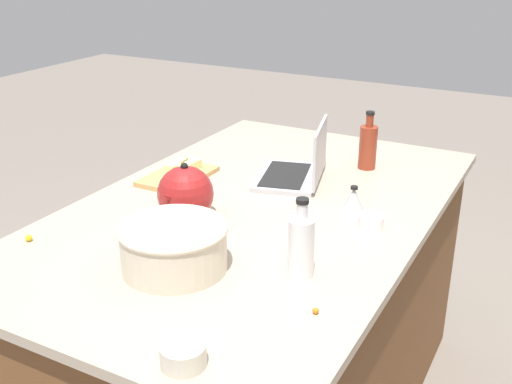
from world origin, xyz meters
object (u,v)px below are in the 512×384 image
at_px(butter_stick_left, 177,166).
at_px(kitchen_timer, 354,198).
at_px(cutting_board, 178,176).
at_px(butter_stick_right, 189,167).
at_px(ramekin_small, 183,355).
at_px(bottle_vinegar, 301,245).
at_px(kettle, 185,195).
at_px(mixing_bowl_large, 174,246).
at_px(laptop, 298,169).
at_px(ramekin_medium, 371,222).
at_px(bottle_soy, 368,146).

height_order(butter_stick_left, kitchen_timer, kitchen_timer).
bearing_deg(butter_stick_left, cutting_board, 37.31).
xyz_separation_m(butter_stick_right, ramekin_small, (0.93, 0.61, -0.01)).
bearing_deg(kitchen_timer, bottle_vinegar, 3.46).
height_order(kettle, butter_stick_right, kettle).
height_order(mixing_bowl_large, bottle_vinegar, bottle_vinegar).
distance_m(butter_stick_left, butter_stick_right, 0.05).
height_order(laptop, ramekin_medium, laptop).
bearing_deg(butter_stick_right, bottle_vinegar, 54.75).
height_order(laptop, bottle_soy, bottle_soy).
xyz_separation_m(cutting_board, butter_stick_right, (-0.04, 0.02, 0.03)).
bearing_deg(ramekin_small, bottle_soy, -177.62).
xyz_separation_m(mixing_bowl_large, butter_stick_left, (-0.59, -0.41, -0.03)).
xyz_separation_m(bottle_soy, butter_stick_right, (0.40, -0.56, -0.05)).
bearing_deg(butter_stick_left, kitchen_timer, 91.98).
bearing_deg(bottle_vinegar, butter_stick_right, -125.25).
bearing_deg(bottle_soy, kettle, -26.62).
distance_m(mixing_bowl_large, cutting_board, 0.68).
bearing_deg(kitchen_timer, cutting_board, -85.43).
bearing_deg(cutting_board, kettle, 39.33).
distance_m(bottle_vinegar, cutting_board, 0.82).
relative_size(bottle_vinegar, kitchen_timer, 2.87).
relative_size(bottle_soy, cutting_board, 0.78).
bearing_deg(mixing_bowl_large, ramekin_small, 37.63).
xyz_separation_m(mixing_bowl_large, ramekin_medium, (-0.50, 0.39, -0.05)).
relative_size(laptop, butter_stick_left, 3.24).
xyz_separation_m(laptop, mixing_bowl_large, (0.75, -0.02, 0.02)).
bearing_deg(laptop, bottle_soy, 144.65).
bearing_deg(ramekin_medium, bottle_soy, -159.73).
distance_m(mixing_bowl_large, kitchen_timer, 0.68).
xyz_separation_m(bottle_vinegar, ramekin_small, (0.46, -0.06, -0.06)).
bearing_deg(ramekin_medium, butter_stick_left, -96.75).
xyz_separation_m(kettle, ramekin_small, (0.62, 0.41, -0.05)).
relative_size(butter_stick_left, ramekin_medium, 1.40).
bearing_deg(ramekin_medium, kitchen_timer, -139.49).
xyz_separation_m(bottle_soy, butter_stick_left, (0.41, -0.60, -0.05)).
height_order(kettle, kitchen_timer, kettle).
height_order(mixing_bowl_large, kettle, kettle).
distance_m(mixing_bowl_large, bottle_vinegar, 0.34).
relative_size(butter_stick_left, ramekin_small, 1.11).
distance_m(mixing_bowl_large, ramekin_medium, 0.63).
xyz_separation_m(laptop, butter_stick_left, (0.16, -0.43, -0.01)).
xyz_separation_m(laptop, butter_stick_right, (0.15, -0.38, -0.01)).
relative_size(butter_stick_left, butter_stick_right, 1.00).
height_order(mixing_bowl_large, ramekin_small, mixing_bowl_large).
xyz_separation_m(kettle, butter_stick_right, (-0.32, -0.20, -0.04)).
bearing_deg(ramekin_medium, butter_stick_right, -98.21).
distance_m(bottle_soy, ramekin_medium, 0.54).
bearing_deg(bottle_soy, kitchen_timer, 12.57).
distance_m(laptop, bottle_soy, 0.31).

